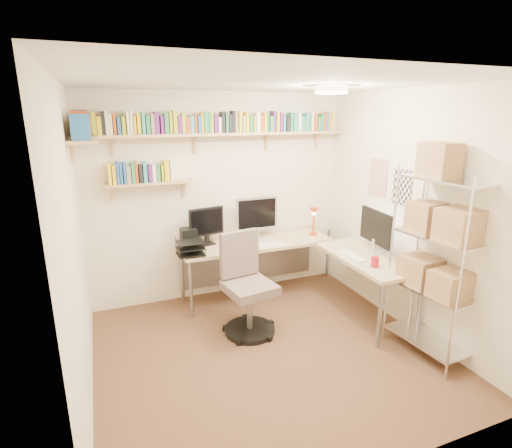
{
  "coord_description": "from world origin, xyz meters",
  "views": [
    {
      "loc": [
        -1.38,
        -3.13,
        2.27
      ],
      "look_at": [
        0.09,
        0.55,
        1.15
      ],
      "focal_mm": 28.0,
      "sensor_mm": 36.0,
      "label": 1
    }
  ],
  "objects": [
    {
      "name": "ground",
      "position": [
        0.0,
        0.0,
        0.0
      ],
      "size": [
        3.2,
        3.2,
        0.0
      ],
      "primitive_type": "plane",
      "color": "#4E3921",
      "rests_on": "ground"
    },
    {
      "name": "room_shell",
      "position": [
        0.0,
        0.0,
        1.55
      ],
      "size": [
        3.24,
        3.04,
        2.52
      ],
      "color": "#F5E8C7",
      "rests_on": "ground"
    },
    {
      "name": "corner_desk",
      "position": [
        0.49,
        0.94,
        0.72
      ],
      "size": [
        2.24,
        1.86,
        1.26
      ],
      "color": "tan",
      "rests_on": "ground"
    },
    {
      "name": "wire_rack",
      "position": [
        1.42,
        -0.56,
        1.17
      ],
      "size": [
        0.45,
        0.81,
        2.01
      ],
      "rotation": [
        0.0,
        0.0,
        0.09
      ],
      "color": "silver",
      "rests_on": "ground"
    },
    {
      "name": "office_chair",
      "position": [
        -0.05,
        0.47,
        0.45
      ],
      "size": [
        0.57,
        0.57,
        1.07
      ],
      "rotation": [
        0.0,
        0.0,
        0.16
      ],
      "color": "black",
      "rests_on": "ground"
    },
    {
      "name": "wall_shelves",
      "position": [
        -0.43,
        1.29,
        2.03
      ],
      "size": [
        3.12,
        1.09,
        0.8
      ],
      "color": "tan",
      "rests_on": "ground"
    }
  ]
}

